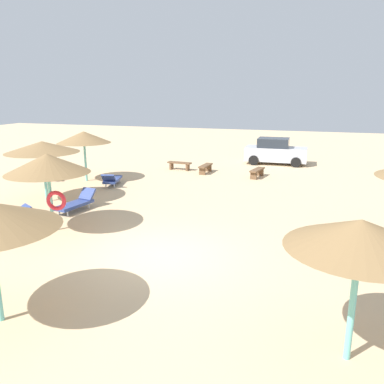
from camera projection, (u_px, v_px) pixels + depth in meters
name	position (u px, v px, depth m)	size (l,w,h in m)	color
ground_plane	(161.00, 255.00, 11.52)	(80.00, 80.00, 0.00)	#DBBA8C
parasol_1	(84.00, 137.00, 20.60)	(2.83, 2.83, 2.67)	#6BC6BC
parasol_2	(42.00, 147.00, 16.61)	(3.11, 3.11, 2.66)	#6BC6BC
parasol_4	(47.00, 164.00, 13.01)	(2.81, 2.81, 2.70)	#6BC6BC
parasol_5	(360.00, 235.00, 6.47)	(2.52, 2.52, 2.65)	#6BC6BC
lounger_0	(362.00, 252.00, 10.96)	(0.98, 1.94, 0.80)	#33478C
lounger_1	(58.00, 173.00, 21.51)	(0.72, 1.92, 0.71)	#33478C
lounger_2	(76.00, 203.00, 15.79)	(0.94, 1.94, 0.78)	#33478C
lounger_4	(4.00, 218.00, 13.93)	(1.50, 1.98, 0.63)	#33478C
lounger_7	(112.00, 179.00, 20.06)	(1.10, 1.98, 0.75)	#33478C
bench_0	(205.00, 167.00, 23.11)	(0.50, 1.52, 0.49)	brown
bench_1	(179.00, 164.00, 24.03)	(1.53, 0.53, 0.49)	brown
bench_2	(257.00, 171.00, 21.88)	(0.69, 1.55, 0.49)	brown
parked_car	(275.00, 152.00, 25.94)	(4.02, 2.02, 1.72)	silver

